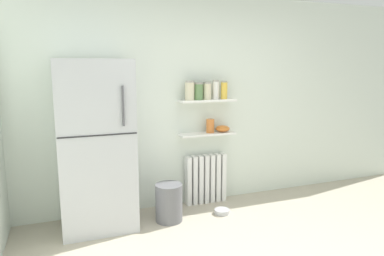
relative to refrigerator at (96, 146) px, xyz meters
name	(u,v)px	position (x,y,z in m)	size (l,w,h in m)	color
back_wall	(196,102)	(1.28, 0.36, 0.39)	(7.04, 0.10, 2.60)	silver
refrigerator	(96,146)	(0.00, 0.00, 0.00)	(0.77, 0.66, 1.82)	#B7BABF
radiator	(206,179)	(1.37, 0.23, -0.59)	(0.53, 0.12, 0.63)	white
wall_shelf_lower	(207,134)	(1.37, 0.20, 0.00)	(0.71, 0.22, 0.03)	white
wall_shelf_upper	(207,101)	(1.37, 0.20, 0.42)	(0.71, 0.22, 0.03)	white
storage_jar_0	(190,91)	(1.14, 0.20, 0.55)	(0.12, 0.12, 0.23)	beige
storage_jar_1	(199,91)	(1.25, 0.20, 0.53)	(0.11, 0.11, 0.21)	#5B7F4C
storage_jar_2	(207,91)	(1.37, 0.20, 0.54)	(0.10, 0.10, 0.22)	beige
storage_jar_3	(216,90)	(1.48, 0.20, 0.55)	(0.08, 0.08, 0.24)	silver
storage_jar_4	(224,90)	(1.60, 0.20, 0.54)	(0.08, 0.08, 0.23)	yellow
vase	(210,126)	(1.41, 0.20, 0.10)	(0.10, 0.10, 0.17)	#CC7033
shelf_bowl	(223,129)	(1.58, 0.20, 0.05)	(0.18, 0.18, 0.08)	orange
trash_bin	(169,203)	(0.76, -0.14, -0.69)	(0.31, 0.31, 0.43)	slate
pet_food_bowl	(222,211)	(1.41, -0.17, -0.88)	(0.18, 0.18, 0.05)	#B7B7BC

